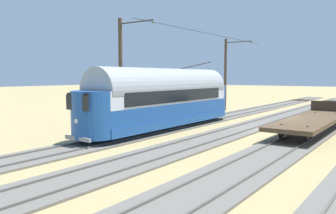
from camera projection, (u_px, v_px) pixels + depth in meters
The scene contains 10 objects.
ground_plane at pixel (276, 131), 23.34m from camera, with size 220.00×220.00×0.00m, color tan.
track_adjacent_siding at pixel (310, 133), 22.32m from camera, with size 2.80×80.00×0.18m.
track_third_siding at pixel (248, 127), 24.86m from camera, with size 2.80×80.00×0.18m.
track_outer_siding at pixel (198, 122), 27.39m from camera, with size 2.80×80.00×0.18m.
vintage_streetcar at pixel (165, 98), 23.63m from camera, with size 2.65×15.48×4.81m.
flatcar_adjacent at pixel (312, 120), 22.57m from camera, with size 2.80×11.66×1.60m.
catenary_pole_foreground at pixel (226, 73), 37.43m from camera, with size 3.20×0.28×7.83m.
catenary_pole_mid_near at pixel (121, 71), 24.11m from camera, with size 3.20×0.28×7.83m.
overhead_wire_run at pixel (216, 35), 29.43m from camera, with size 2.99×20.54×0.18m.
spare_tie_stack at pixel (169, 115), 30.45m from camera, with size 2.40×2.40×0.54m.
Camera 1 is at (-7.55, 23.06, 3.77)m, focal length 36.29 mm.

